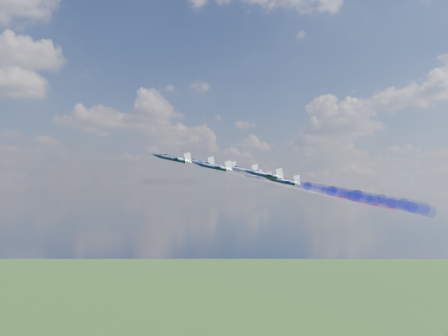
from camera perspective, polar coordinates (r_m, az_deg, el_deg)
jet_lead at (r=138.50m, az=-5.97°, el=1.10°), size 14.58×12.66×6.15m
trail_lead at (r=147.99m, az=5.12°, el=-1.19°), size 48.28×16.07×13.20m
jet_inner_left at (r=134.73m, az=-1.18°, el=0.14°), size 14.58×12.66×6.15m
trail_inner_left at (r=146.57m, az=9.76°, el=-2.10°), size 48.28×16.07×13.20m
jet_inner_right at (r=149.00m, az=-3.08°, el=0.67°), size 14.58×12.66×6.15m
trail_inner_right at (r=159.68m, az=7.06°, el=-1.43°), size 48.28×16.07×13.20m
jet_outer_left at (r=130.80m, az=4.81°, el=-0.80°), size 14.58×12.66×6.15m
trail_outer_left at (r=145.38m, az=15.41°, el=-2.97°), size 48.28×16.07×13.20m
jet_center_third at (r=145.43m, az=2.11°, el=-0.24°), size 14.58×12.66×6.15m
trail_center_third at (r=158.57m, az=12.01°, el=-2.29°), size 48.28×16.07×13.20m
jet_outer_right at (r=160.39m, az=-0.31°, el=0.16°), size 14.58×12.66×6.15m
trail_outer_right at (r=172.20m, az=8.94°, el=-1.75°), size 48.28×16.07×13.20m
jet_rear_left at (r=140.99m, az=6.97°, el=-1.54°), size 14.58×12.66×6.15m
trail_rear_left at (r=156.37m, az=16.65°, el=-3.48°), size 48.28×16.07×13.20m
jet_rear_right at (r=156.80m, az=3.89°, el=-1.06°), size 14.58×12.66×6.15m
trail_rear_right at (r=170.62m, az=12.97°, el=-2.90°), size 48.28×16.07×13.20m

